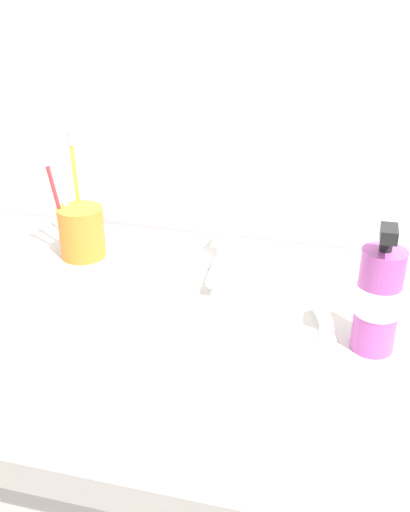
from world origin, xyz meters
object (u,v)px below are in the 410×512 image
at_px(faucet, 227,242).
at_px(soap_dispenser, 378,301).
at_px(toothbrush_white, 63,196).
at_px(toothbrush_red, 56,197).
at_px(toothbrush_cup, 82,232).
at_px(toothbrush_yellow, 76,184).

distance_m(faucet, soap_dispenser, 0.30).
relative_size(toothbrush_white, toothbrush_red, 0.95).
bearing_deg(toothbrush_cup, toothbrush_red, -163.38).
height_order(faucet, toothbrush_red, toothbrush_red).
xyz_separation_m(toothbrush_red, toothbrush_yellow, (0.02, 0.04, 0.01)).
xyz_separation_m(faucet, soap_dispenser, (0.24, -0.18, 0.03)).
bearing_deg(faucet, toothbrush_cup, -176.36).
distance_m(faucet, toothbrush_yellow, 0.28).
bearing_deg(toothbrush_white, toothbrush_yellow, 51.83).
xyz_separation_m(toothbrush_cup, toothbrush_red, (-0.04, -0.01, 0.06)).
distance_m(faucet, toothbrush_white, 0.29).
relative_size(toothbrush_yellow, soap_dispenser, 1.14).
relative_size(toothbrush_white, soap_dispenser, 0.97).
xyz_separation_m(toothbrush_white, toothbrush_red, (-0.00, -0.02, 0.00)).
bearing_deg(toothbrush_cup, toothbrush_white, 163.89).
height_order(faucet, toothbrush_yellow, toothbrush_yellow).
distance_m(toothbrush_cup, toothbrush_yellow, 0.08).
bearing_deg(soap_dispenser, faucet, 142.55).
height_order(toothbrush_red, toothbrush_yellow, toothbrush_yellow).
distance_m(toothbrush_red, toothbrush_yellow, 0.05).
xyz_separation_m(faucet, toothbrush_yellow, (-0.27, 0.01, 0.07)).
bearing_deg(soap_dispenser, toothbrush_cup, 161.28).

